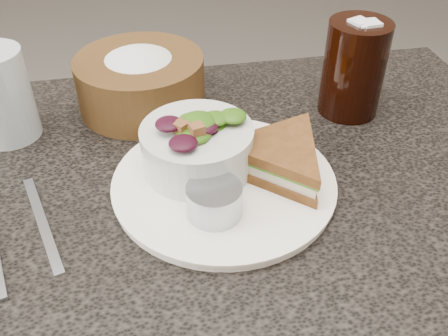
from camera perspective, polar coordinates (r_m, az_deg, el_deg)
name	(u,v)px	position (r m, az deg, el deg)	size (l,w,h in m)	color
dinner_plate	(224,183)	(0.62, 0.00, -1.75)	(0.27, 0.27, 0.01)	white
sandwich	(279,158)	(0.62, 6.34, 1.17)	(0.16, 0.16, 0.04)	brown
salad_bowl	(197,141)	(0.61, -3.09, 3.10)	(0.14, 0.14, 0.08)	silver
dressing_ramekin	(214,201)	(0.56, -1.13, -3.76)	(0.06, 0.06, 0.04)	#9DA3AC
orange_wedge	(245,143)	(0.65, 2.40, 2.82)	(0.06, 0.06, 0.03)	orange
knife	(42,223)	(0.61, -20.05, -5.90)	(0.01, 0.17, 0.00)	#A6ABB5
bread_basket	(140,74)	(0.76, -9.58, 10.55)	(0.19, 0.19, 0.11)	#4C3219
cola_glass	(354,65)	(0.76, 14.68, 11.34)	(0.09, 0.09, 0.15)	black
water_glass	(0,95)	(0.74, -24.22, 7.58)	(0.08, 0.08, 0.13)	#A6B2B8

